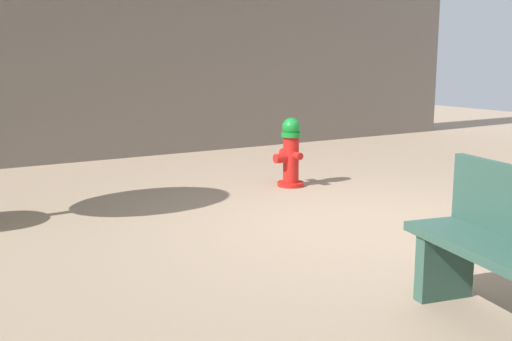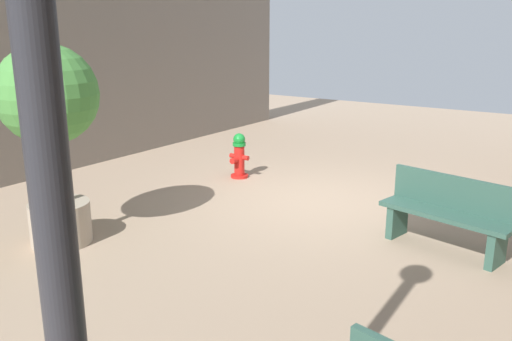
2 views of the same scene
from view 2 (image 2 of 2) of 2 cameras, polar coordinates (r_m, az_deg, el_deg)
name	(u,v)px [view 2 (image 2 of 2)]	position (r m, az deg, el deg)	size (l,w,h in m)	color
ground_plane	(314,201)	(8.86, 6.28, -3.25)	(23.40, 23.40, 0.00)	tan
fire_hydrant	(239,156)	(10.07, -1.82, 1.60)	(0.42, 0.40, 0.85)	red
bench_near	(448,212)	(7.22, 19.87, -4.22)	(1.74, 0.77, 0.95)	#33594C
planter_tree	(50,115)	(7.17, -21.24, 5.59)	(1.26, 1.26, 2.60)	tan
street_lamp	(34,30)	(1.78, -22.70, 13.72)	(0.36, 0.36, 4.52)	#2D2D33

